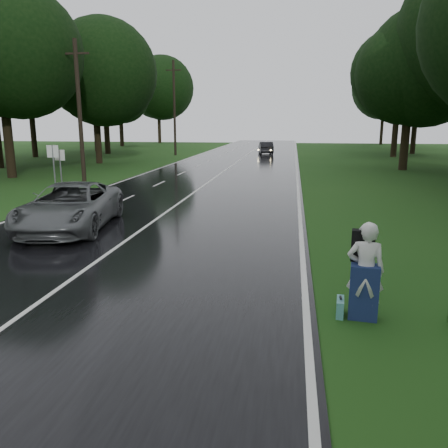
{
  "coord_description": "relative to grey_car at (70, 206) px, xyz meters",
  "views": [
    {
      "loc": [
        5.41,
        -7.7,
        3.92
      ],
      "look_at": [
        3.56,
        4.51,
        1.1
      ],
      "focal_mm": 36.04,
      "sensor_mm": 36.0,
      "label": 1
    }
  ],
  "objects": [
    {
      "name": "utility_pole_mid",
      "position": [
        -5.87,
        13.34,
        -0.87
      ],
      "size": [
        1.8,
        0.28,
        9.08
      ],
      "primitive_type": null,
      "color": "black",
      "rests_on": "ground"
    },
    {
      "name": "suitcase",
      "position": [
        9.11,
        -6.3,
        -0.69
      ],
      "size": [
        0.2,
        0.52,
        0.36
      ],
      "primitive_type": "cube",
      "rotation": [
        0.0,
        0.0,
        6.18
      ],
      "color": "teal",
      "rests_on": "ground"
    },
    {
      "name": "ground",
      "position": [
        2.63,
        -7.51,
        -0.87
      ],
      "size": [
        160.0,
        160.0,
        0.0
      ],
      "primitive_type": "plane",
      "color": "#1D4514",
      "rests_on": "ground"
    },
    {
      "name": "far_car",
      "position": [
        4.72,
        41.0,
        -0.1
      ],
      "size": [
        2.19,
        4.67,
        1.48
      ],
      "primitive_type": "imported",
      "rotation": [
        0.0,
        0.0,
        3.29
      ],
      "color": "black",
      "rests_on": "road"
    },
    {
      "name": "tree_right_f",
      "position": [
        19.41,
        38.91,
        -0.87
      ],
      "size": [
        10.92,
        10.92,
        17.07
      ],
      "primitive_type": null,
      "color": "black",
      "rests_on": "ground"
    },
    {
      "name": "tree_left_d",
      "position": [
        -11.87,
        14.38,
        -0.87
      ],
      "size": [
        9.87,
        9.87,
        15.43
      ],
      "primitive_type": null,
      "color": "black",
      "rests_on": "ground"
    },
    {
      "name": "road",
      "position": [
        2.63,
        12.49,
        -0.85
      ],
      "size": [
        12.0,
        140.0,
        0.04
      ],
      "primitive_type": "cube",
      "color": "black",
      "rests_on": "ground"
    },
    {
      "name": "tree_left_e",
      "position": [
        -10.44,
        26.18,
        -0.87
      ],
      "size": [
        8.98,
        8.98,
        14.04
      ],
      "primitive_type": null,
      "color": "black",
      "rests_on": "ground"
    },
    {
      "name": "utility_pole_far",
      "position": [
        -5.87,
        37.68,
        -0.87
      ],
      "size": [
        1.8,
        0.28,
        10.81
      ],
      "primitive_type": null,
      "color": "black",
      "rests_on": "ground"
    },
    {
      "name": "hitchhiker",
      "position": [
        9.55,
        -6.35,
        0.06
      ],
      "size": [
        0.79,
        0.73,
        2.02
      ],
      "color": "silver",
      "rests_on": "ground"
    },
    {
      "name": "tree_left_f",
      "position": [
        -14.98,
        39.05,
        -0.87
      ],
      "size": [
        9.88,
        9.88,
        15.44
      ],
      "primitive_type": null,
      "color": "black",
      "rests_on": "ground"
    },
    {
      "name": "road_sign_b",
      "position": [
        -4.57,
        7.93,
        -0.87
      ],
      "size": [
        0.58,
        0.1,
        2.42
      ],
      "primitive_type": null,
      "color": "white",
      "rests_on": "ground"
    },
    {
      "name": "road_sign_a",
      "position": [
        -4.57,
        7.24,
        -0.87
      ],
      "size": [
        0.65,
        0.1,
        2.71
      ],
      "primitive_type": null,
      "color": "white",
      "rests_on": "ground"
    },
    {
      "name": "lane_center",
      "position": [
        2.63,
        12.49,
        -0.83
      ],
      "size": [
        0.12,
        140.0,
        0.01
      ],
      "primitive_type": "cube",
      "color": "silver",
      "rests_on": "road"
    },
    {
      "name": "grey_car",
      "position": [
        0.0,
        0.0,
        0.0
      ],
      "size": [
        3.64,
        6.36,
        1.67
      ],
      "primitive_type": "imported",
      "rotation": [
        0.0,
        0.0,
        0.15
      ],
      "color": "#525658",
      "rests_on": "road"
    },
    {
      "name": "tree_right_e",
      "position": [
        17.13,
        24.09,
        -0.87
      ],
      "size": [
        8.88,
        8.88,
        13.88
      ],
      "primitive_type": null,
      "color": "black",
      "rests_on": "ground"
    }
  ]
}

